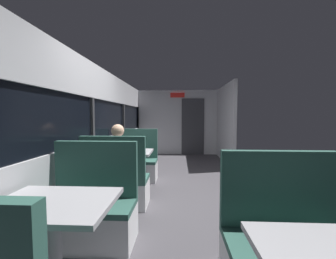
{
  "coord_description": "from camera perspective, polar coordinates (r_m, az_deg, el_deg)",
  "views": [
    {
      "loc": [
        0.06,
        -3.67,
        1.39
      ],
      "look_at": [
        -0.26,
        2.64,
        0.99
      ],
      "focal_mm": 23.32,
      "sensor_mm": 36.0,
      "label": 1
    }
  ],
  "objects": [
    {
      "name": "bench_front_aisle_facing_entry",
      "position": [
        2.16,
        28.38,
        -26.4
      ],
      "size": [
        0.95,
        0.5,
        1.1
      ],
      "color": "silver",
      "rests_on": "ground_plane"
    },
    {
      "name": "carriage_end_bulkhead",
      "position": [
        7.87,
        2.91,
        1.77
      ],
      "size": [
        2.9,
        0.11,
        2.3
      ],
      "color": "#B2B2B7",
      "rests_on": "ground_plane"
    },
    {
      "name": "bench_mid_window_facing_entry",
      "position": [
        4.85,
        -8.64,
        -9.09
      ],
      "size": [
        0.95,
        0.5,
        1.1
      ],
      "color": "silver",
      "rests_on": "ground_plane"
    },
    {
      "name": "carriage_aisle_panel_right",
      "position": [
        6.82,
        14.68,
        1.47
      ],
      "size": [
        0.08,
        2.4,
        2.3
      ],
      "primitive_type": "cube",
      "color": "#B2B2B7",
      "rests_on": "ground_plane"
    },
    {
      "name": "dining_table_near_window",
      "position": [
        2.0,
        -27.63,
        -18.97
      ],
      "size": [
        0.9,
        0.7,
        0.74
      ],
      "color": "#9E9EA3",
      "rests_on": "ground_plane"
    },
    {
      "name": "seated_passenger",
      "position": [
        3.55,
        -13.04,
        -10.42
      ],
      "size": [
        0.47,
        0.55,
        1.26
      ],
      "color": "#26262D",
      "rests_on": "ground_plane"
    },
    {
      "name": "bench_near_window_facing_entry",
      "position": [
        2.69,
        -19.36,
        -19.87
      ],
      "size": [
        0.95,
        0.5,
        1.1
      ],
      "color": "silver",
      "rests_on": "ground_plane"
    },
    {
      "name": "ground_plane",
      "position": [
        3.93,
        1.92,
        -17.28
      ],
      "size": [
        3.3,
        9.2,
        0.02
      ],
      "primitive_type": "cube",
      "color": "#423F44"
    },
    {
      "name": "carriage_window_panel_left",
      "position": [
        3.98,
        -19.43,
        -0.67
      ],
      "size": [
        0.09,
        8.48,
        2.3
      ],
      "color": "#B2B2B7",
      "rests_on": "ground_plane"
    },
    {
      "name": "bench_mid_window_facing_end",
      "position": [
        3.54,
        -13.32,
        -13.99
      ],
      "size": [
        0.95,
        0.5,
        1.1
      ],
      "color": "silver",
      "rests_on": "ground_plane"
    },
    {
      "name": "dining_table_mid_window",
      "position": [
        4.12,
        -10.64,
        -6.97
      ],
      "size": [
        0.9,
        0.7,
        0.74
      ],
      "color": "#9E9EA3",
      "rests_on": "ground_plane"
    }
  ]
}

